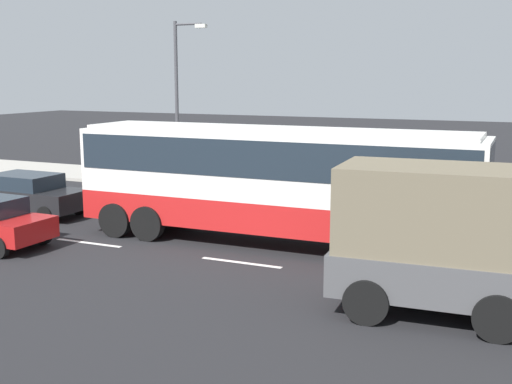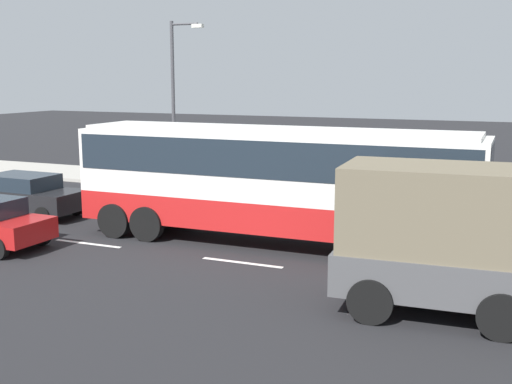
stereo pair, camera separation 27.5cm
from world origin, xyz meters
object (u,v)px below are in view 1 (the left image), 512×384
at_px(pedestrian_at_crossing, 386,176).
at_px(cargo_truck, 498,243).
at_px(coach_bus, 273,173).
at_px(car_black_sedan, 29,194).
at_px(pedestrian_near_curb, 430,174).
at_px(street_lamp, 180,93).

bearing_deg(pedestrian_at_crossing, cargo_truck, 178.69).
bearing_deg(coach_bus, pedestrian_at_crossing, 78.26).
xyz_separation_m(coach_bus, cargo_truck, (6.63, -3.89, -0.52)).
distance_m(coach_bus, car_black_sedan, 9.89).
bearing_deg(cargo_truck, coach_bus, 146.36).
bearing_deg(cargo_truck, pedestrian_near_curb, 101.37).
bearing_deg(coach_bus, pedestrian_near_curb, 70.00).
distance_m(pedestrian_at_crossing, street_lamp, 9.95).
height_order(coach_bus, pedestrian_at_crossing, coach_bus).
relative_size(car_black_sedan, street_lamp, 0.59).
bearing_deg(street_lamp, pedestrian_near_curb, 7.64).
xyz_separation_m(cargo_truck, street_lamp, (-14.42, 11.62, 2.64)).
relative_size(car_black_sedan, pedestrian_near_curb, 2.66).
height_order(cargo_truck, car_black_sedan, cargo_truck).
bearing_deg(cargo_truck, street_lamp, 137.92).
xyz_separation_m(car_black_sedan, pedestrian_at_crossing, (11.38, 8.03, 0.23)).
xyz_separation_m(car_black_sedan, pedestrian_near_curb, (13.01, 9.04, 0.28)).
relative_size(coach_bus, pedestrian_near_curb, 7.51).
bearing_deg(pedestrian_near_curb, coach_bus, 1.97).
distance_m(car_black_sedan, street_lamp, 8.58).
distance_m(coach_bus, pedestrian_near_curb, 9.81).
bearing_deg(car_black_sedan, coach_bus, 0.01).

